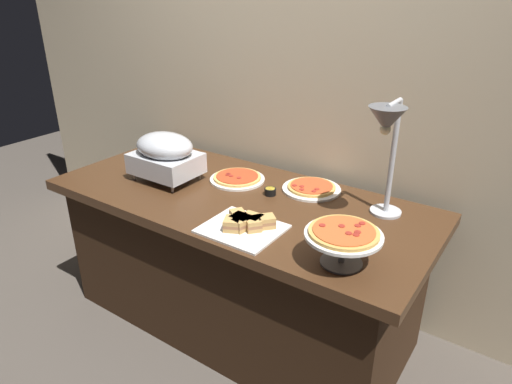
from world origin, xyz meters
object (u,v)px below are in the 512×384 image
object	(u,v)px
pizza_plate_raised_stand	(343,237)
sandwich_platter	(245,224)
heat_lamp	(387,132)
chafing_dish	(165,154)
sauce_cup_near	(270,191)
pizza_plate_center	(237,178)
pizza_plate_front	(311,188)

from	to	relation	value
pizza_plate_raised_stand	sandwich_platter	xyz separation A→B (m)	(-0.45, 0.01, -0.09)
sandwich_platter	heat_lamp	bearing A→B (deg)	40.48
chafing_dish	sauce_cup_near	size ratio (longest dim) A/B	5.88
sandwich_platter	sauce_cup_near	bearing A→B (deg)	105.88
heat_lamp	chafing_dish	bearing A→B (deg)	-171.28
pizza_plate_center	sauce_cup_near	bearing A→B (deg)	-12.24
chafing_dish	pizza_plate_front	distance (m)	0.77
pizza_plate_center	sauce_cup_near	size ratio (longest dim) A/B	4.99
pizza_plate_front	sandwich_platter	xyz separation A→B (m)	(-0.04, -0.51, 0.01)
chafing_dish	pizza_plate_center	distance (m)	0.39
pizza_plate_center	chafing_dish	bearing A→B (deg)	-147.54
chafing_dish	pizza_plate_center	bearing A→B (deg)	32.46
pizza_plate_center	pizza_plate_front	bearing A→B (deg)	16.16
heat_lamp	sauce_cup_near	distance (m)	0.66
pizza_plate_raised_stand	sandwich_platter	world-z (taller)	pizza_plate_raised_stand
chafing_dish	sauce_cup_near	bearing A→B (deg)	14.89
pizza_plate_front	pizza_plate_raised_stand	size ratio (longest dim) A/B	1.03
pizza_plate_raised_stand	pizza_plate_front	bearing A→B (deg)	127.86
heat_lamp	pizza_plate_raised_stand	size ratio (longest dim) A/B	1.84
heat_lamp	pizza_plate_front	world-z (taller)	heat_lamp
pizza_plate_front	sandwich_platter	distance (m)	0.52
heat_lamp	sauce_cup_near	size ratio (longest dim) A/B	9.10
pizza_plate_raised_stand	sauce_cup_near	bearing A→B (deg)	146.76
sandwich_platter	sauce_cup_near	distance (m)	0.37
pizza_plate_center	pizza_plate_raised_stand	size ratio (longest dim) A/B	1.01
pizza_plate_front	chafing_dish	bearing A→B (deg)	-155.97
pizza_plate_front	pizza_plate_center	world-z (taller)	same
pizza_plate_front	sauce_cup_near	size ratio (longest dim) A/B	5.07
chafing_dish	sandwich_platter	distance (m)	0.69
heat_lamp	sandwich_platter	bearing A→B (deg)	-139.52
heat_lamp	sandwich_platter	distance (m)	0.69
chafing_dish	sauce_cup_near	xyz separation A→B (m)	(0.55, 0.15, -0.12)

